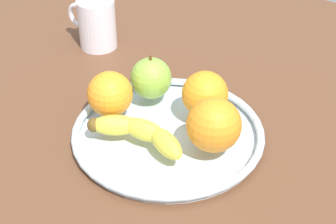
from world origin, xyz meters
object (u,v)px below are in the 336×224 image
fruit_bowl (168,132)px  orange_front_left (205,94)px  banana (139,132)px  apple (151,78)px  orange_back_left (110,94)px  ambient_mug (96,24)px  orange_center (213,126)px

fruit_bowl → orange_front_left: size_ratio=4.06×
fruit_bowl → banana: banana is taller
banana → orange_front_left: 12.30cm
apple → orange_back_left: bearing=72.3°
ambient_mug → banana: bearing=141.5°
orange_front_left → orange_center: orange_center is taller
fruit_bowl → orange_front_left: 8.24cm
orange_back_left → apple: bearing=-107.7°
orange_back_left → ambient_mug: 26.16cm
ambient_mug → orange_back_left: bearing=135.9°
apple → orange_front_left: size_ratio=1.05×
fruit_bowl → banana: (1.74, 4.94, 2.44)cm
banana → orange_center: bearing=-159.1°
orange_center → apple: bearing=-21.4°
banana → ambient_mug: bearing=-43.7°
fruit_bowl → orange_center: orange_center is taller
fruit_bowl → apple: 10.21cm
banana → apple: bearing=-67.5°
orange_center → ambient_mug: (36.34, -16.61, -0.84)cm
orange_front_left → orange_back_left: 14.76cm
orange_front_left → orange_center: size_ratio=0.92×
fruit_bowl → ambient_mug: (28.48, -16.37, 4.02)cm
orange_front_left → ambient_mug: 32.60cm
fruit_bowl → orange_back_left: (9.70, 1.83, 4.46)cm
banana → orange_center: 10.96cm
orange_back_left → banana: bearing=158.7°
banana → fruit_bowl: bearing=-114.5°
apple → ambient_mug: ambient_mug is taller
orange_back_left → ambient_mug: (18.78, -18.20, -0.44)cm
banana → orange_front_left: size_ratio=2.28×
banana → ambient_mug: ambient_mug is taller
fruit_bowl → apple: (7.29, -5.70, 4.32)cm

